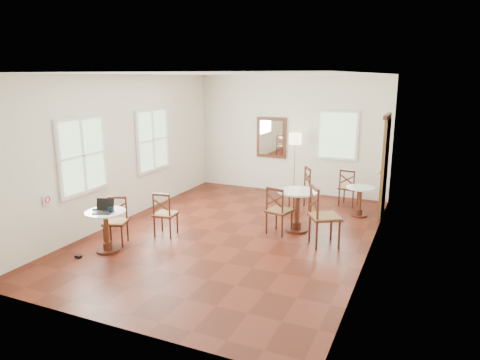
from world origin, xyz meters
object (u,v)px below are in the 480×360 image
(chair_near_a, at_px, (165,214))
(navy_mug, at_px, (111,210))
(power_adapter, at_px, (78,256))
(laptop, at_px, (104,209))
(cafe_table_near, at_px, (106,227))
(chair_back_b, at_px, (301,188))
(floor_lamp, at_px, (295,143))
(chair_back_a, at_px, (349,188))
(water_glass, at_px, (112,207))
(chair_mid_a, at_px, (279,210))
(chair_mid_b, at_px, (323,216))
(chair_near_b, at_px, (116,221))
(cafe_table_back, at_px, (360,198))
(mouse, at_px, (95,209))
(cafe_table_mid, at_px, (297,206))

(chair_near_a, height_order, navy_mug, chair_near_a)
(power_adapter, bearing_deg, laptop, 54.32)
(laptop, xyz_separation_m, navy_mug, (0.11, 0.05, -0.01))
(cafe_table_near, relative_size, chair_back_b, 0.76)
(cafe_table_near, distance_m, floor_lamp, 5.24)
(chair_back_a, bearing_deg, water_glass, 62.99)
(chair_near_a, xyz_separation_m, chair_mid_a, (1.93, 0.97, 0.03))
(chair_mid_b, bearing_deg, power_adapter, 89.54)
(chair_near_b, distance_m, chair_mid_a, 3.02)
(cafe_table_back, bearing_deg, mouse, -135.46)
(cafe_table_back, xyz_separation_m, chair_mid_a, (-1.25, -1.74, 0.06))
(water_glass, bearing_deg, cafe_table_mid, 39.85)
(chair_mid_b, xyz_separation_m, chair_back_a, (-0.03, 2.66, -0.10))
(mouse, xyz_separation_m, water_glass, (0.26, 0.15, 0.03))
(cafe_table_near, distance_m, chair_back_b, 4.45)
(cafe_table_mid, distance_m, chair_near_a, 2.54)
(floor_lamp, xyz_separation_m, power_adapter, (-2.14, -5.24, -1.33))
(navy_mug, bearing_deg, cafe_table_back, 46.67)
(cafe_table_mid, xyz_separation_m, mouse, (-2.90, -2.35, 0.24))
(chair_back_b, bearing_deg, cafe_table_mid, -19.86)
(laptop, bearing_deg, cafe_table_mid, 22.50)
(mouse, bearing_deg, chair_back_a, 61.21)
(power_adapter, bearing_deg, water_glass, 58.72)
(cafe_table_mid, height_order, navy_mug, cafe_table_mid)
(cafe_table_near, xyz_separation_m, chair_near_b, (-0.09, 0.36, -0.03))
(chair_back_a, distance_m, laptop, 5.57)
(cafe_table_back, bearing_deg, chair_back_a, 118.36)
(cafe_table_back, relative_size, water_glass, 6.29)
(chair_back_b, height_order, navy_mug, chair_back_b)
(chair_back_b, relative_size, laptop, 2.61)
(cafe_table_near, bearing_deg, chair_mid_a, 40.16)
(floor_lamp, bearing_deg, chair_near_a, -110.36)
(chair_near_b, height_order, water_glass, chair_near_b)
(floor_lamp, xyz_separation_m, navy_mug, (-1.76, -4.80, -0.58))
(cafe_table_back, xyz_separation_m, water_glass, (-3.60, -3.66, 0.38))
(chair_back_b, distance_m, water_glass, 4.33)
(floor_lamp, height_order, power_adapter, floor_lamp)
(chair_near_a, distance_m, floor_lamp, 4.10)
(cafe_table_mid, xyz_separation_m, chair_near_b, (-2.79, -1.96, -0.08))
(cafe_table_mid, xyz_separation_m, laptop, (-2.68, -2.35, 0.27))
(cafe_table_near, xyz_separation_m, chair_near_a, (0.48, 1.07, -0.02))
(mouse, bearing_deg, water_glass, 38.68)
(cafe_table_near, xyz_separation_m, water_glass, (0.06, 0.12, 0.33))
(floor_lamp, relative_size, laptop, 4.35)
(chair_back_a, relative_size, power_adapter, 8.25)
(laptop, bearing_deg, chair_back_b, 39.95)
(navy_mug, bearing_deg, laptop, -156.44)
(chair_near_a, bearing_deg, power_adapter, 55.51)
(cafe_table_back, distance_m, chair_mid_b, 2.02)
(chair_near_b, relative_size, water_glass, 8.26)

